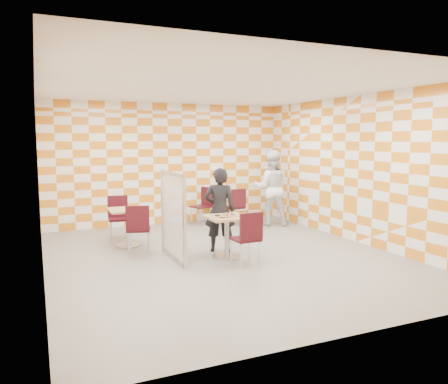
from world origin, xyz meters
The scene contains 15 objects.
room_shell centered at (0.00, 0.54, 1.50)m, with size 7.00×7.00×7.00m.
main_table centered at (0.04, -0.07, 0.51)m, with size 0.70×0.70×0.75m.
second_table centered at (1.32, 3.05, 0.51)m, with size 0.70×0.70×0.75m.
empty_table centered at (-1.42, 1.48, 0.51)m, with size 0.70×0.70×0.75m.
chair_main_front centered at (0.12, -0.75, 0.54)m, with size 0.44×0.45×0.92m.
chair_second_front centered at (1.40, 2.47, 0.54)m, with size 0.49×0.50×0.92m.
chair_second_side centered at (0.78, 3.05, 0.54)m, with size 0.55×0.54×0.92m.
chair_empty_near centered at (-1.37, 0.74, 0.54)m, with size 0.53×0.53×0.92m.
chair_empty_far centered at (-1.49, 2.15, 0.54)m, with size 0.45×0.46×0.92m.
partition centered at (-0.89, 0.15, 0.79)m, with size 0.08×1.38×1.55m.
man_dark centered at (0.10, 0.40, 0.79)m, with size 0.58×0.38×1.58m, color black.
man_white centered at (2.26, 2.27, 0.92)m, with size 0.90×0.70×1.85m, color white.
pizza_on_foil centered at (0.04, -0.08, 0.77)m, with size 0.40×0.40×0.04m.
sport_bottle centered at (1.17, 3.11, 0.84)m, with size 0.06×0.06×0.20m.
soda_bottle centered at (1.42, 3.07, 0.85)m, with size 0.07×0.07×0.23m.
Camera 1 is at (-3.03, -7.06, 2.09)m, focal length 35.00 mm.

